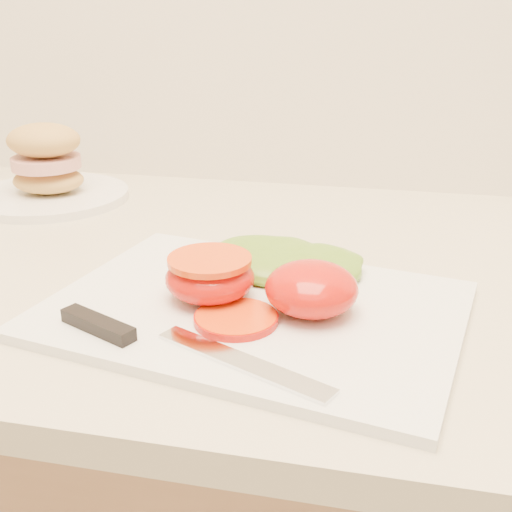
# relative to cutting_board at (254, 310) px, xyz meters

# --- Properties ---
(cutting_board) EXTENTS (0.42, 0.33, 0.01)m
(cutting_board) POSITION_rel_cutting_board_xyz_m (0.00, 0.00, 0.00)
(cutting_board) COLOR white
(cutting_board) RESTS_ON counter
(tomato_half_dome) EXTENTS (0.08, 0.08, 0.05)m
(tomato_half_dome) POSITION_rel_cutting_board_xyz_m (0.05, -0.00, 0.03)
(tomato_half_dome) COLOR red
(tomato_half_dome) RESTS_ON cutting_board
(tomato_half_cut) EXTENTS (0.08, 0.08, 0.04)m
(tomato_half_cut) POSITION_rel_cutting_board_xyz_m (-0.04, 0.01, 0.03)
(tomato_half_cut) COLOR red
(tomato_half_cut) RESTS_ON cutting_board
(tomato_slice_0) EXTENTS (0.07, 0.07, 0.01)m
(tomato_slice_0) POSITION_rel_cutting_board_xyz_m (-0.01, -0.04, 0.01)
(tomato_slice_0) COLOR #F75D0C
(tomato_slice_0) RESTS_ON cutting_board
(tomato_slice_1) EXTENTS (0.06, 0.06, 0.01)m
(tomato_slice_1) POSITION_rel_cutting_board_xyz_m (-0.01, -0.04, 0.01)
(tomato_slice_1) COLOR #F75D0C
(tomato_slice_1) RESTS_ON cutting_board
(lettuce_leaf_0) EXTENTS (0.14, 0.09, 0.03)m
(lettuce_leaf_0) POSITION_rel_cutting_board_xyz_m (-0.00, 0.08, 0.02)
(lettuce_leaf_0) COLOR olive
(lettuce_leaf_0) RESTS_ON cutting_board
(lettuce_leaf_1) EXTENTS (0.13, 0.11, 0.02)m
(lettuce_leaf_1) POSITION_rel_cutting_board_xyz_m (0.05, 0.08, 0.02)
(lettuce_leaf_1) COLOR olive
(lettuce_leaf_1) RESTS_ON cutting_board
(knife) EXTENTS (0.25, 0.09, 0.01)m
(knife) POSITION_rel_cutting_board_xyz_m (-0.07, -0.09, 0.01)
(knife) COLOR silver
(knife) RESTS_ON cutting_board
(sandwich_plate) EXTENTS (0.22, 0.22, 0.11)m
(sandwich_plate) POSITION_rel_cutting_board_xyz_m (-0.37, 0.29, 0.03)
(sandwich_plate) COLOR white
(sandwich_plate) RESTS_ON counter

